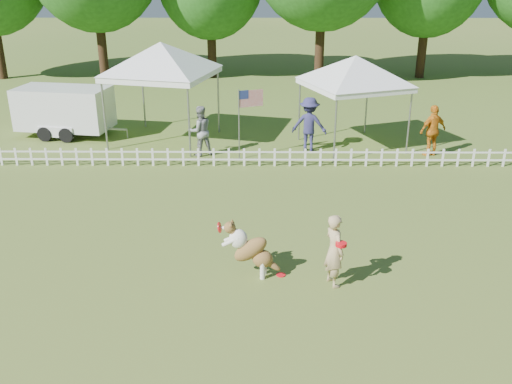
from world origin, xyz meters
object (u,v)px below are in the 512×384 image
at_px(canopy_tent_left, 163,94).
at_px(spectator_a, 200,131).
at_px(dog, 251,249).
at_px(spectator_c, 433,131).
at_px(spectator_b, 309,124).
at_px(flag_pole, 239,125).
at_px(frisbee_on_turf, 281,275).
at_px(cargo_trailer, 65,111).
at_px(handler, 334,250).
at_px(canopy_tent_right, 353,103).

bearing_deg(canopy_tent_left, spectator_a, -35.29).
bearing_deg(dog, spectator_c, 62.74).
relative_size(spectator_b, spectator_c, 1.07).
bearing_deg(spectator_c, canopy_tent_left, -34.27).
relative_size(canopy_tent_left, flag_pole, 1.48).
height_order(canopy_tent_left, spectator_b, canopy_tent_left).
relative_size(dog, canopy_tent_left, 0.35).
distance_m(frisbee_on_turf, cargo_trailer, 13.25).
bearing_deg(spectator_c, frisbee_on_turf, 32.36).
bearing_deg(cargo_trailer, flag_pole, -13.38).
bearing_deg(handler, canopy_tent_left, 3.89).
height_order(handler, flag_pole, flag_pole).
xyz_separation_m(frisbee_on_turf, canopy_tent_right, (2.83, 9.21, 1.59)).
xyz_separation_m(handler, flag_pole, (-2.22, 8.09, 0.41)).
bearing_deg(cargo_trailer, handler, -41.27).
height_order(canopy_tent_right, flag_pole, canopy_tent_right).
bearing_deg(canopy_tent_left, cargo_trailer, -175.19).
bearing_deg(frisbee_on_turf, dog, 179.06).
distance_m(dog, cargo_trailer, 12.84).
xyz_separation_m(frisbee_on_turf, spectator_a, (-2.51, 8.18, 0.86)).
distance_m(dog, canopy_tent_left, 10.52).
xyz_separation_m(handler, frisbee_on_turf, (-1.07, 0.34, -0.78)).
height_order(handler, canopy_tent_left, canopy_tent_left).
bearing_deg(canopy_tent_left, dog, -56.95).
relative_size(frisbee_on_turf, canopy_tent_left, 0.06).
xyz_separation_m(frisbee_on_turf, spectator_c, (5.45, 8.21, 0.88)).
relative_size(canopy_tent_left, spectator_c, 2.00).
relative_size(flag_pole, spectator_c, 1.35).
distance_m(canopy_tent_left, spectator_a, 2.46).
bearing_deg(canopy_tent_left, spectator_c, 4.12).
xyz_separation_m(canopy_tent_right, flag_pole, (-3.99, -1.45, -0.40)).
xyz_separation_m(canopy_tent_right, cargo_trailer, (-10.75, 1.37, -0.65)).
bearing_deg(spectator_a, dog, 78.73).
xyz_separation_m(handler, dog, (-1.70, 0.35, -0.17)).
relative_size(handler, spectator_b, 0.83).
bearing_deg(canopy_tent_right, canopy_tent_left, 153.42).
relative_size(frisbee_on_turf, cargo_trailer, 0.05).
bearing_deg(spectator_b, cargo_trailer, 0.34).
xyz_separation_m(dog, canopy_tent_left, (-3.36, 9.90, 1.15)).
distance_m(handler, dog, 1.74).
height_order(cargo_trailer, spectator_b, spectator_b).
relative_size(canopy_tent_right, flag_pole, 1.34).
bearing_deg(canopy_tent_right, flag_pole, 179.35).
distance_m(cargo_trailer, spectator_c, 13.58).
height_order(flag_pole, spectator_c, flag_pole).
relative_size(canopy_tent_right, spectator_b, 1.68).
height_order(frisbee_on_turf, flag_pole, flag_pole).
bearing_deg(frisbee_on_turf, spectator_a, 107.07).
bearing_deg(flag_pole, cargo_trailer, 135.25).
xyz_separation_m(canopy_tent_left, spectator_c, (9.44, -1.70, -0.88)).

